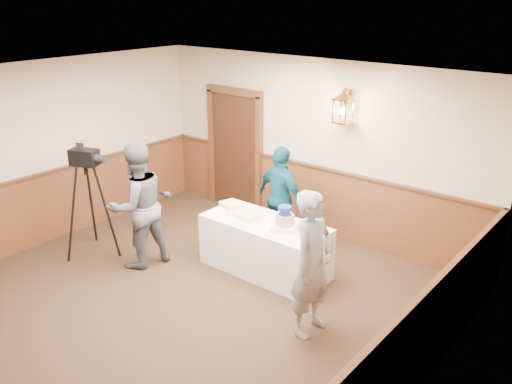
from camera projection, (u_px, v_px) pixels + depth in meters
ground at (148, 322)px, 6.51m from camera, size 7.00×7.00×0.00m
room_shell at (166, 193)px, 6.33m from camera, size 6.02×7.02×2.81m
display_table at (265, 246)px, 7.58m from camera, size 1.80×0.80×0.75m
tiered_cake at (285, 220)px, 7.20m from camera, size 0.40×0.40×0.32m
sheet_cake_yellow at (247, 215)px, 7.58m from camera, size 0.39×0.32×0.07m
sheet_cake_green at (231, 205)px, 7.94m from camera, size 0.37×0.32×0.07m
interviewer at (137, 206)px, 7.59m from camera, size 1.54×1.00×1.81m
baker at (312, 264)px, 6.07m from camera, size 0.43×0.64×1.74m
assistant_p at (281, 198)px, 8.14m from camera, size 1.00×0.58×1.61m
tv_camera_rig at (90, 208)px, 7.99m from camera, size 0.63×0.60×1.63m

